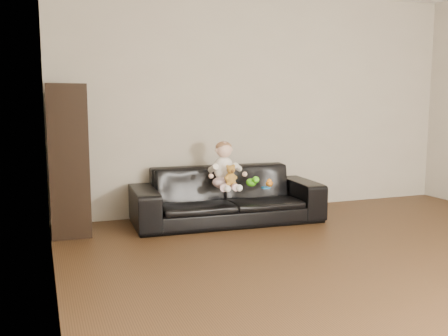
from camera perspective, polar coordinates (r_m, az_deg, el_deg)
name	(u,v)px	position (r m, az deg, el deg)	size (l,w,h in m)	color
floor	(424,284)	(3.98, 21.89, -12.24)	(5.50, 5.50, 0.00)	#452D18
wall_back	(265,102)	(6.05, 4.66, 7.54)	(5.00, 5.00, 0.00)	#B3A996
wall_left	(51,105)	(2.73, -19.19, 6.83)	(5.50, 5.50, 0.00)	#B3A996
sofa	(227,195)	(5.43, 0.33, -3.12)	(2.03, 0.79, 0.59)	black
cabinet	(69,160)	(5.12, -17.30, 0.87)	(0.37, 0.51, 1.48)	black
shelf_item	(70,126)	(5.10, -17.22, 4.58)	(0.18, 0.25, 0.28)	silver
baby	(224,168)	(5.25, 0.05, 0.00)	(0.38, 0.46, 0.50)	silver
teddy_bear	(231,175)	(5.12, 0.76, -0.83)	(0.14, 0.14, 0.21)	#A7782F
toy_green	(251,182)	(5.41, 3.13, -1.66)	(0.11, 0.13, 0.09)	#4FD919
toy_rattle	(269,183)	(5.40, 5.20, -1.77)	(0.08, 0.08, 0.08)	#C86717
toy_blue_disc	(266,188)	(5.33, 4.82, -2.26)	(0.10, 0.10, 0.01)	blue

